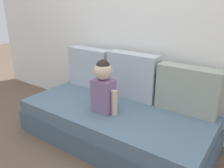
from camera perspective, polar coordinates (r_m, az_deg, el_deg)
ground_plane at (r=2.46m, az=0.48°, el=-13.50°), size 12.00×12.00×0.00m
back_wall at (r=2.54m, az=8.31°, el=16.98°), size 5.11×0.10×2.46m
couch at (r=2.37m, az=0.49°, el=-9.96°), size 1.91×0.88×0.36m
throw_pillow_left at (r=2.79m, az=-5.49°, el=4.04°), size 0.55×0.16×0.47m
throw_pillow_center at (r=2.46m, az=5.08°, el=2.01°), size 0.56×0.16×0.49m
throw_pillow_right at (r=2.24m, az=18.22°, el=-1.43°), size 0.57×0.16×0.44m
toddler at (r=2.13m, az=-2.17°, el=-0.49°), size 0.31×0.17×0.51m
banana at (r=2.41m, az=-3.91°, el=-4.01°), size 0.18×0.09×0.04m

